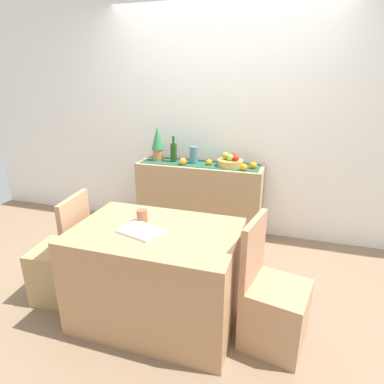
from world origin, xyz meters
TOP-DOWN VIEW (x-y plane):
  - ground_plane at (0.00, 0.00)m, footprint 6.40×6.40m
  - room_wall_rear at (0.00, 1.18)m, footprint 6.40×0.06m
  - sideboard_console at (-0.17, 0.92)m, footprint 1.39×0.42m
  - table_runner at (-0.17, 0.92)m, footprint 1.30×0.32m
  - fruit_bowl at (0.17, 0.92)m, footprint 0.27×0.27m
  - apple_rear at (0.17, 0.88)m, footprint 0.07×0.07m
  - apple_upper at (0.11, 0.93)m, footprint 0.08×0.08m
  - apple_right at (0.24, 0.88)m, footprint 0.07×0.07m
  - apple_left at (0.20, 0.94)m, footprint 0.08×0.08m
  - wine_bottle at (-0.48, 0.92)m, footprint 0.07×0.07m
  - ceramic_vase at (-0.24, 0.92)m, footprint 0.09×0.09m
  - potted_plant at (-0.67, 0.92)m, footprint 0.14×0.14m
  - orange_loose_mid at (-0.33, 0.82)m, footprint 0.08×0.08m
  - orange_loose_far at (0.41, 0.89)m, footprint 0.08×0.08m
  - orange_loose_end at (0.33, 0.79)m, footprint 0.07×0.07m
  - orange_loose_near_bowl at (-0.06, 0.89)m, footprint 0.07×0.07m
  - dining_table at (-0.08, -0.52)m, footprint 1.17×0.78m
  - open_book at (-0.16, -0.58)m, footprint 0.33×0.28m
  - coffee_cup at (-0.23, -0.43)m, footprint 0.08×0.08m
  - chair_near_window at (-0.93, -0.52)m, footprint 0.44×0.44m
  - chair_by_corner at (0.77, -0.52)m, footprint 0.47×0.47m

SIDE VIEW (x-z plane):
  - ground_plane at x=0.00m, z-range -0.02..0.00m
  - chair_near_window at x=-0.93m, z-range -0.18..0.72m
  - chair_by_corner at x=0.77m, z-range -0.18..0.72m
  - dining_table at x=-0.08m, z-range 0.00..0.74m
  - sideboard_console at x=-0.17m, z-range 0.00..0.85m
  - open_book at x=-0.16m, z-range 0.74..0.76m
  - coffee_cup at x=-0.23m, z-range 0.74..0.83m
  - table_runner at x=-0.17m, z-range 0.85..0.86m
  - orange_loose_near_bowl at x=-0.06m, z-range 0.85..0.92m
  - orange_loose_end at x=0.33m, z-range 0.85..0.92m
  - orange_loose_far at x=0.41m, z-range 0.85..0.93m
  - fruit_bowl at x=0.17m, z-range 0.86..0.92m
  - orange_loose_mid at x=-0.33m, z-range 0.85..0.93m
  - ceramic_vase at x=-0.24m, z-range 0.85..1.04m
  - apple_right at x=0.24m, z-range 0.92..0.99m
  - apple_rear at x=0.17m, z-range 0.92..0.99m
  - wine_bottle at x=-0.48m, z-range 0.82..1.11m
  - apple_left at x=0.20m, z-range 0.92..1.00m
  - apple_upper at x=0.11m, z-range 0.92..1.00m
  - potted_plant at x=-0.67m, z-range 0.86..1.25m
  - room_wall_rear at x=0.00m, z-range 0.00..2.70m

